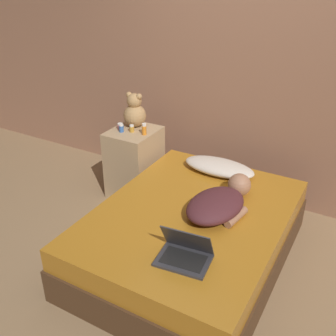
{
  "coord_description": "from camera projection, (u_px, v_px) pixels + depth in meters",
  "views": [
    {
      "loc": [
        1.05,
        -2.21,
        2.1
      ],
      "look_at": [
        -0.33,
        0.23,
        0.63
      ],
      "focal_mm": 42.0,
      "sensor_mm": 36.0,
      "label": 1
    }
  ],
  "objects": [
    {
      "name": "ground_plane",
      "position": [
        190.0,
        258.0,
        3.14
      ],
      "size": [
        12.0,
        12.0,
        0.0
      ],
      "primitive_type": "plane",
      "color": "#937551"
    },
    {
      "name": "wall_back",
      "position": [
        254.0,
        65.0,
        3.44
      ],
      "size": [
        8.0,
        0.06,
        2.6
      ],
      "color": "#996B51",
      "rests_on": "ground_plane"
    },
    {
      "name": "bed",
      "position": [
        191.0,
        236.0,
        3.04
      ],
      "size": [
        1.35,
        1.8,
        0.45
      ],
      "color": "#4C331E",
      "rests_on": "ground_plane"
    },
    {
      "name": "nightstand",
      "position": [
        135.0,
        162.0,
        3.89
      ],
      "size": [
        0.42,
        0.48,
        0.68
      ],
      "color": "tan",
      "rests_on": "ground_plane"
    },
    {
      "name": "pillow",
      "position": [
        219.0,
        167.0,
        3.45
      ],
      "size": [
        0.64,
        0.3,
        0.11
      ],
      "color": "beige",
      "rests_on": "bed"
    },
    {
      "name": "person_lying",
      "position": [
        220.0,
        202.0,
        2.91
      ],
      "size": [
        0.44,
        0.73,
        0.18
      ],
      "rotation": [
        0.0,
        0.0,
        -0.16
      ],
      "color": "#4C2328",
      "rests_on": "bed"
    },
    {
      "name": "laptop",
      "position": [
        185.0,
        253.0,
        2.44
      ],
      "size": [
        0.35,
        0.28,
        0.22
      ],
      "rotation": [
        0.0,
        0.0,
        0.11
      ],
      "color": "#333338",
      "rests_on": "bed"
    },
    {
      "name": "teddy_bear",
      "position": [
        135.0,
        112.0,
        3.76
      ],
      "size": [
        0.22,
        0.22,
        0.34
      ],
      "color": "tan",
      "rests_on": "nightstand"
    },
    {
      "name": "bottle_blue",
      "position": [
        121.0,
        128.0,
        3.68
      ],
      "size": [
        0.05,
        0.05,
        0.08
      ],
      "color": "#3866B2",
      "rests_on": "nightstand"
    },
    {
      "name": "bottle_orange",
      "position": [
        144.0,
        129.0,
        3.62
      ],
      "size": [
        0.04,
        0.04,
        0.11
      ],
      "color": "orange",
      "rests_on": "nightstand"
    },
    {
      "name": "bottle_amber",
      "position": [
        132.0,
        128.0,
        3.69
      ],
      "size": [
        0.04,
        0.04,
        0.07
      ],
      "color": "gold",
      "rests_on": "nightstand"
    },
    {
      "name": "bottle_pink",
      "position": [
        120.0,
        126.0,
        3.75
      ],
      "size": [
        0.05,
        0.05,
        0.06
      ],
      "color": "pink",
      "rests_on": "nightstand"
    }
  ]
}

